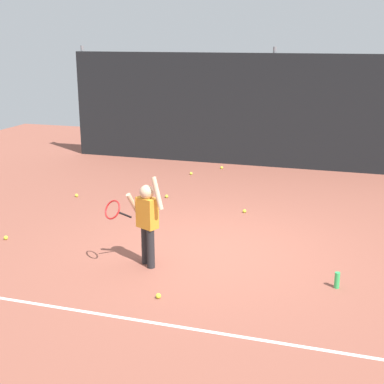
% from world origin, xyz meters
% --- Properties ---
extents(ground_plane, '(20.00, 20.00, 0.00)m').
position_xyz_m(ground_plane, '(0.00, 0.00, 0.00)').
color(ground_plane, brown).
extents(court_line_baseline, '(9.00, 0.05, 0.00)m').
position_xyz_m(court_line_baseline, '(0.00, -2.36, 0.00)').
color(court_line_baseline, white).
rests_on(court_line_baseline, ground).
extents(back_fence_windscreen, '(10.65, 0.08, 2.80)m').
position_xyz_m(back_fence_windscreen, '(0.00, 5.79, 1.40)').
color(back_fence_windscreen, black).
rests_on(back_fence_windscreen, ground).
extents(fence_post_0, '(0.09, 0.09, 2.95)m').
position_xyz_m(fence_post_0, '(-5.17, 5.85, 1.48)').
color(fence_post_0, slate).
rests_on(fence_post_0, ground).
extents(fence_post_1, '(0.09, 0.09, 2.95)m').
position_xyz_m(fence_post_1, '(0.00, 5.85, 1.48)').
color(fence_post_1, slate).
rests_on(fence_post_1, ground).
extents(tennis_player, '(0.87, 0.55, 1.35)m').
position_xyz_m(tennis_player, '(-0.71, -0.86, 0.73)').
color(tennis_player, '#232326').
rests_on(tennis_player, ground).
extents(water_bottle, '(0.07, 0.07, 0.22)m').
position_xyz_m(water_bottle, '(1.95, -0.81, 0.11)').
color(water_bottle, green).
rests_on(water_bottle, ground).
extents(tennis_ball_0, '(0.07, 0.07, 0.07)m').
position_xyz_m(tennis_ball_0, '(-0.19, -1.77, 0.03)').
color(tennis_ball_0, '#CCE033').
rests_on(tennis_ball_0, ground).
extents(tennis_ball_2, '(0.07, 0.07, 0.07)m').
position_xyz_m(tennis_ball_2, '(-3.38, 1.92, 0.03)').
color(tennis_ball_2, '#CCE033').
rests_on(tennis_ball_2, ground).
extents(tennis_ball_3, '(0.07, 0.07, 0.07)m').
position_xyz_m(tennis_ball_3, '(-1.11, 5.18, 0.03)').
color(tennis_ball_3, '#CCE033').
rests_on(tennis_ball_3, ground).
extents(tennis_ball_4, '(0.07, 0.07, 0.07)m').
position_xyz_m(tennis_ball_4, '(0.15, 1.93, 0.03)').
color(tennis_ball_4, '#CCE033').
rests_on(tennis_ball_4, ground).
extents(tennis_ball_5, '(0.07, 0.07, 0.07)m').
position_xyz_m(tennis_ball_5, '(-3.29, -0.59, 0.03)').
color(tennis_ball_5, '#CCE033').
rests_on(tennis_ball_5, ground).
extents(tennis_ball_6, '(0.07, 0.07, 0.07)m').
position_xyz_m(tennis_ball_6, '(-1.58, 2.41, 0.03)').
color(tennis_ball_6, '#CCE033').
rests_on(tennis_ball_6, ground).
extents(tennis_ball_7, '(0.07, 0.07, 0.07)m').
position_xyz_m(tennis_ball_7, '(-1.66, 4.38, 0.03)').
color(tennis_ball_7, '#CCE033').
rests_on(tennis_ball_7, ground).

